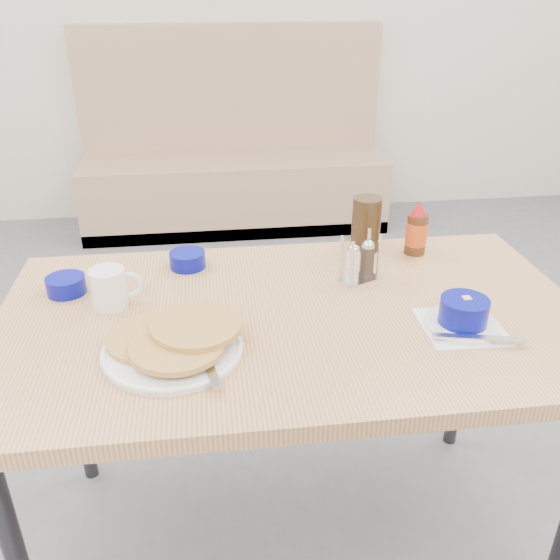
{
  "coord_description": "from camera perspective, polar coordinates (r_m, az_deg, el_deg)",
  "views": [
    {
      "loc": [
        -0.19,
        -0.95,
        1.48
      ],
      "look_at": [
        -0.02,
        0.31,
        0.82
      ],
      "focal_mm": 38.0,
      "sensor_mm": 36.0,
      "label": 1
    }
  ],
  "objects": [
    {
      "name": "booth_bench",
      "position": [
        3.91,
        -4.43,
        10.44
      ],
      "size": [
        1.9,
        0.56,
        1.22
      ],
      "color": "tan",
      "rests_on": "ground"
    },
    {
      "name": "dining_table",
      "position": [
        1.45,
        1.21,
        -5.29
      ],
      "size": [
        1.4,
        0.8,
        0.76
      ],
      "color": "tan",
      "rests_on": "ground"
    },
    {
      "name": "pancake_plate",
      "position": [
        1.28,
        -10.15,
        -5.99
      ],
      "size": [
        0.3,
        0.31,
        0.05
      ],
      "rotation": [
        0.0,
        0.0,
        -0.14
      ],
      "color": "white",
      "rests_on": "dining_table"
    },
    {
      "name": "coffee_mug",
      "position": [
        1.48,
        -16.02,
        -0.69
      ],
      "size": [
        0.13,
        0.09,
        0.1
      ],
      "rotation": [
        0.0,
        0.0,
        0.17
      ],
      "color": "white",
      "rests_on": "dining_table"
    },
    {
      "name": "grits_setting",
      "position": [
        1.4,
        17.22,
        -3.3
      ],
      "size": [
        0.2,
        0.19,
        0.08
      ],
      "rotation": [
        0.0,
        0.0,
        -0.02
      ],
      "color": "white",
      "rests_on": "dining_table"
    },
    {
      "name": "creamer_bowl",
      "position": [
        1.58,
        -19.89,
        -0.47
      ],
      "size": [
        0.1,
        0.1,
        0.04
      ],
      "rotation": [
        0.0,
        0.0,
        -0.18
      ],
      "color": "#050B81",
      "rests_on": "dining_table"
    },
    {
      "name": "butter_bowl",
      "position": [
        1.64,
        -8.89,
        1.93
      ],
      "size": [
        0.1,
        0.1,
        0.04
      ],
      "rotation": [
        0.0,
        0.0,
        0.35
      ],
      "color": "#050B81",
      "rests_on": "dining_table"
    },
    {
      "name": "amber_tumbler",
      "position": [
        1.73,
        8.29,
        5.36
      ],
      "size": [
        0.08,
        0.08,
        0.16
      ],
      "primitive_type": "cylinder",
      "rotation": [
        0.0,
        0.0,
        -0.01
      ],
      "color": "#301F0F",
      "rests_on": "dining_table"
    },
    {
      "name": "condiment_caddy",
      "position": [
        1.56,
        7.68,
        1.49
      ],
      "size": [
        0.12,
        0.1,
        0.13
      ],
      "rotation": [
        0.0,
        0.0,
        0.43
      ],
      "color": "silver",
      "rests_on": "dining_table"
    },
    {
      "name": "syrup_bottle",
      "position": [
        1.73,
        13.01,
        4.62
      ],
      "size": [
        0.06,
        0.06,
        0.16
      ],
      "rotation": [
        0.0,
        0.0,
        0.01
      ],
      "color": "#47230F",
      "rests_on": "dining_table"
    },
    {
      "name": "sugar_wrapper",
      "position": [
        1.52,
        -16.24,
        -2.0
      ],
      "size": [
        0.04,
        0.04,
        0.0
      ],
      "primitive_type": "cube",
      "rotation": [
        0.0,
        0.0,
        0.43
      ],
      "color": "#F45F51",
      "rests_on": "dining_table"
    }
  ]
}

